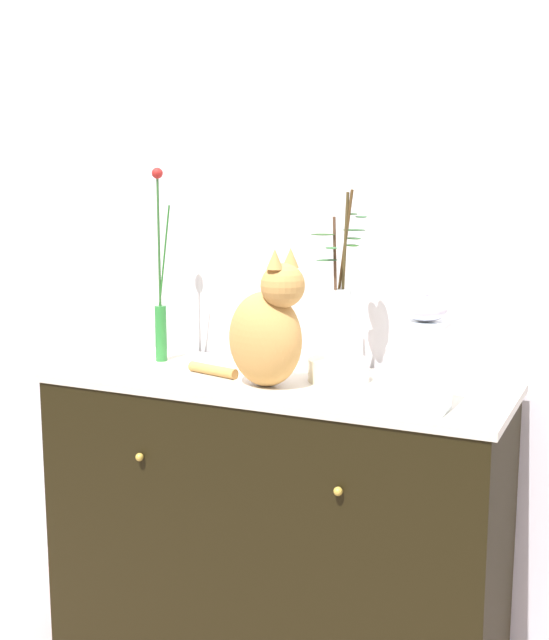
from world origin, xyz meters
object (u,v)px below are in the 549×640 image
Objects in this scene: vase_slim_green at (160,304)px; bowl_porcelain at (338,370)px; sideboard at (274,527)px; jar_lidded_porcelain at (424,356)px; cat_sitting at (267,330)px; vase_glass_clear at (340,312)px.

vase_slim_green is 0.66m from bowl_porcelain.
bowl_porcelain is at bearing 17.70° from sideboard.
vase_slim_green is 0.98m from jar_lidded_porcelain.
bowl_porcelain is at bearing 42.32° from cat_sitting.
bowl_porcelain is (0.18, 0.06, 0.51)m from sideboard.
vase_glass_clear is 1.54× the size of jar_lidded_porcelain.
vase_slim_green is at bearing 178.58° from bowl_porcelain.
sideboard is at bearing -162.30° from bowl_porcelain.
bowl_porcelain is (0.16, 0.15, -0.13)m from cat_sitting.
sideboard is 2.81× the size of vase_glass_clear.
sideboard is at bearing -161.89° from vase_glass_clear.
jar_lidded_porcelain is (0.95, -0.23, -0.05)m from vase_slim_green.
jar_lidded_porcelain is at bearing -13.64° from vase_slim_green.
vase_glass_clear is (0.16, 0.15, 0.04)m from cat_sitting.
cat_sitting is at bearing 172.10° from jar_lidded_porcelain.
bowl_porcelain is 0.39m from jar_lidded_porcelain.
bowl_porcelain is (0.64, -0.02, -0.16)m from vase_slim_green.
cat_sitting is 1.35× the size of jar_lidded_porcelain.
jar_lidded_porcelain is at bearing -17.51° from sideboard.
sideboard is 0.54m from bowl_porcelain.
bowl_porcelain is 0.56× the size of jar_lidded_porcelain.
vase_glass_clear is (0.64, -0.01, 0.02)m from vase_slim_green.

